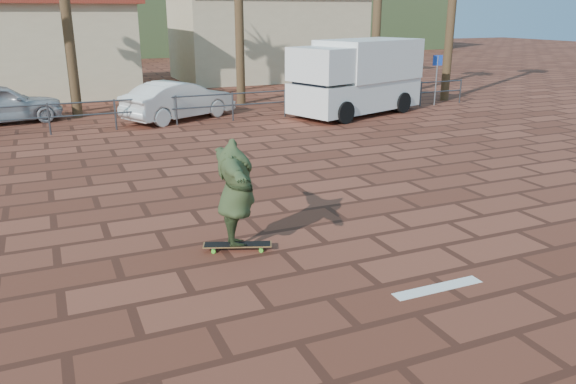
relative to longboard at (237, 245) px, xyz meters
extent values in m
plane|color=brown|center=(1.46, -1.16, -0.09)|extent=(120.00, 120.00, 0.00)
cube|color=white|center=(2.16, -2.36, -0.09)|extent=(1.40, 0.22, 0.01)
cylinder|color=#47494F|center=(-2.54, 10.84, 0.41)|extent=(0.06, 0.06, 1.00)
cylinder|color=#47494F|center=(-0.54, 10.84, 0.41)|extent=(0.06, 0.06, 1.00)
cylinder|color=#47494F|center=(1.46, 10.84, 0.41)|extent=(0.06, 0.06, 1.00)
cylinder|color=#47494F|center=(3.46, 10.84, 0.41)|extent=(0.06, 0.06, 1.00)
cylinder|color=#47494F|center=(5.46, 10.84, 0.41)|extent=(0.06, 0.06, 1.00)
cylinder|color=#47494F|center=(7.46, 10.84, 0.41)|extent=(0.06, 0.06, 1.00)
cylinder|color=#47494F|center=(9.46, 10.84, 0.41)|extent=(0.06, 0.06, 1.00)
cylinder|color=#47494F|center=(11.46, 10.84, 0.41)|extent=(0.06, 0.06, 1.00)
cylinder|color=#47494F|center=(13.46, 10.84, 0.41)|extent=(0.06, 0.06, 1.00)
cylinder|color=#47494F|center=(1.46, 10.84, 0.86)|extent=(24.00, 0.05, 0.05)
cylinder|color=#47494F|center=(1.46, 10.84, 0.46)|extent=(24.00, 0.05, 0.05)
cylinder|color=brown|center=(4.96, 14.34, 3.16)|extent=(0.36, 0.36, 6.50)
cylinder|color=brown|center=(10.46, 12.84, 3.81)|extent=(0.36, 0.36, 7.80)
cube|color=beige|center=(9.46, 22.84, 2.16)|extent=(10.00, 6.00, 4.50)
cube|color=#384C28|center=(1.46, 48.84, 2.91)|extent=(70.00, 18.00, 6.00)
cube|color=olive|center=(0.00, 0.00, 0.01)|extent=(1.12, 0.61, 0.02)
cube|color=black|center=(0.00, 0.00, 0.02)|extent=(1.07, 0.58, 0.00)
cube|color=silver|center=(-0.36, 0.13, -0.02)|extent=(0.12, 0.19, 0.03)
cube|color=silver|center=(0.36, -0.13, -0.02)|extent=(0.12, 0.19, 0.03)
cylinder|color=#52D32C|center=(-0.40, 0.03, -0.05)|extent=(0.08, 0.05, 0.07)
cylinder|color=#52D32C|center=(-0.32, 0.24, -0.05)|extent=(0.08, 0.05, 0.07)
cylinder|color=#52D32C|center=(0.32, -0.24, -0.05)|extent=(0.08, 0.05, 0.07)
cylinder|color=#52D32C|center=(0.40, -0.03, -0.05)|extent=(0.08, 0.05, 0.07)
imported|color=#334123|center=(0.00, 0.00, 0.89)|extent=(0.87, 2.20, 1.75)
cube|color=white|center=(8.12, 10.34, 0.64)|extent=(5.63, 3.73, 1.06)
cube|color=white|center=(8.76, 10.56, 1.89)|extent=(4.38, 3.37, 1.45)
cube|color=white|center=(6.39, 9.73, 1.84)|extent=(2.16, 2.52, 1.16)
cube|color=black|center=(5.80, 9.52, 1.41)|extent=(0.60, 1.57, 0.63)
cylinder|color=black|center=(6.81, 8.81, 0.30)|extent=(0.82, 0.51, 0.77)
cylinder|color=black|center=(6.15, 10.72, 0.30)|extent=(0.82, 0.51, 0.77)
cylinder|color=black|center=(9.92, 9.89, 0.30)|extent=(0.82, 0.51, 0.77)
cylinder|color=black|center=(9.25, 11.80, 0.30)|extent=(0.82, 0.51, 0.77)
imported|color=#ADAFB4|center=(-4.01, 13.55, 0.59)|extent=(4.18, 2.21, 1.35)
imported|color=silver|center=(1.80, 11.84, 0.59)|extent=(4.36, 3.10, 1.36)
cylinder|color=gray|center=(12.17, 10.84, 0.91)|extent=(0.05, 0.05, 1.99)
cube|color=#193FB2|center=(12.17, 10.84, 1.72)|extent=(0.41, 0.11, 0.41)
camera|label=1|loc=(-2.57, -8.01, 3.61)|focal=35.00mm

